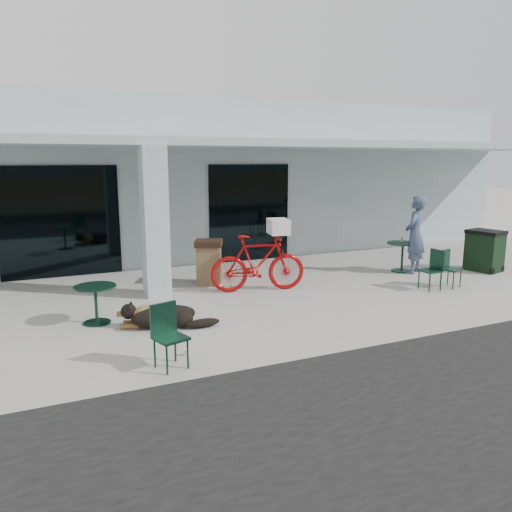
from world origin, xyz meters
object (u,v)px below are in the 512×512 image
cafe_chair_far_b (430,270)px  dog (164,315)px  cafe_chair_far_a (451,269)px  bicycle (258,263)px  trash_receptacle (209,262)px  cafe_table_near (96,305)px  person (415,235)px  cafe_table_far (402,257)px  cafe_chair_near (171,337)px  wheeled_bin (484,251)px

cafe_chair_far_b → dog: bearing=-91.3°
dog → cafe_chair_far_a: cafe_chair_far_a is taller
bicycle → trash_receptacle: bearing=48.2°
dog → cafe_chair_far_a: (6.59, 0.05, 0.20)m
bicycle → cafe_table_near: bicycle is taller
bicycle → cafe_chair_far_b: bicycle is taller
cafe_chair_far_b → trash_receptacle: size_ratio=0.87×
bicycle → cafe_chair_far_a: (4.12, -1.46, -0.21)m
person → dog: bearing=-18.4°
dog → person: bearing=33.4°
cafe_table_near → cafe_table_far: (7.68, 1.09, 0.04)m
cafe_chair_near → dog: bearing=63.1°
cafe_table_far → person: 0.67m
cafe_chair_near → cafe_table_near: bearing=90.0°
cafe_chair_near → wheeled_bin: bearing=0.5°
cafe_table_far → cafe_chair_far_b: 1.86m
cafe_chair_far_a → trash_receptacle: 5.49m
cafe_chair_near → bicycle: bearing=33.1°
cafe_table_near → cafe_chair_far_a: (7.62, -0.63, 0.08)m
cafe_chair_far_a → wheeled_bin: bearing=9.0°
cafe_chair_near → cafe_table_far: 7.80m
cafe_chair_far_a → cafe_chair_far_b: size_ratio=0.94×
cafe_table_near → person: person is taller
dog → cafe_table_near: 1.24m
trash_receptacle → wheeled_bin: size_ratio=0.97×
person → wheeled_bin: (1.83, -0.55, -0.45)m
dog → cafe_table_near: bearing=167.4°
cafe_chair_near → cafe_chair_far_b: (6.29, 1.78, -0.00)m
wheeled_bin → cafe_chair_far_a: bearing=-169.0°
cafe_chair_far_b → trash_receptacle: trash_receptacle is taller
cafe_chair_far_b → person: (0.84, 1.48, 0.54)m
bicycle → cafe_table_near: bearing=115.4°
bicycle → cafe_table_far: bicycle is taller
wheeled_bin → dog: bearing=173.4°
cafe_chair_near → person: person is taller
cafe_table_far → cafe_chair_far_b: size_ratio=0.90×
cafe_table_near → cafe_chair_far_b: size_ratio=0.81×
cafe_chair_far_b → bicycle: bearing=-114.7°
cafe_chair_far_a → cafe_chair_near: bearing=179.5°
person → trash_receptacle: person is taller
cafe_chair_near → person: size_ratio=0.46×
bicycle → cafe_table_near: (-3.50, -0.84, -0.28)m
cafe_chair_near → wheeled_bin: (8.96, 2.70, 0.08)m
cafe_table_near → wheeled_bin: bearing=1.7°
bicycle → person: (4.33, 0.00, 0.36)m
dog → cafe_table_far: size_ratio=1.62×
cafe_chair_far_b → cafe_table_far: bearing=156.6°
bicycle → cafe_chair_far_a: size_ratio=2.48×
person → trash_receptacle: size_ratio=1.92×
bicycle → cafe_chair_far_a: bicycle is taller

